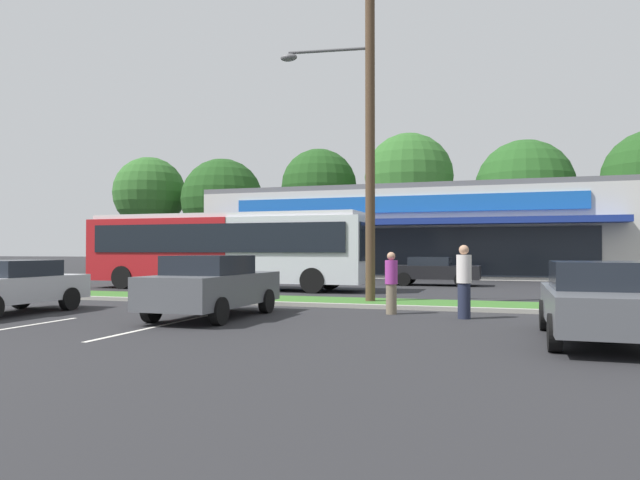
% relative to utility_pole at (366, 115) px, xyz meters
% --- Properties ---
extents(grass_median, '(56.00, 2.20, 0.12)m').
position_rel_utility_pole_xyz_m(grass_median, '(-5.62, 0.06, -5.85)').
color(grass_median, '#386B28').
rests_on(grass_median, ground_plane).
extents(curb_lip, '(56.00, 0.24, 0.12)m').
position_rel_utility_pole_xyz_m(curb_lip, '(-5.62, -1.16, -5.85)').
color(curb_lip, '#99968C').
rests_on(curb_lip, ground_plane).
extents(parking_stripe_2, '(0.12, 4.80, 0.01)m').
position_rel_utility_pole_xyz_m(parking_stripe_2, '(-3.20, -6.46, -5.90)').
color(parking_stripe_2, silver).
rests_on(parking_stripe_2, ground_plane).
extents(storefront_building, '(25.53, 15.36, 5.61)m').
position_rel_utility_pole_xyz_m(storefront_building, '(-1.87, 23.07, -3.10)').
color(storefront_building, beige).
rests_on(storefront_building, ground_plane).
extents(tree_far_left, '(6.78, 6.78, 10.51)m').
position_rel_utility_pole_xyz_m(tree_far_left, '(-28.36, 30.41, 1.20)').
color(tree_far_left, '#473323').
rests_on(tree_far_left, ground_plane).
extents(tree_left, '(7.39, 7.39, 9.97)m').
position_rel_utility_pole_xyz_m(tree_left, '(-20.59, 30.26, 0.36)').
color(tree_left, '#473323').
rests_on(tree_left, ground_plane).
extents(tree_mid_left, '(6.76, 6.76, 10.76)m').
position_rel_utility_pole_xyz_m(tree_mid_left, '(-12.04, 32.37, 1.46)').
color(tree_mid_left, '#473323').
rests_on(tree_mid_left, ground_plane).
extents(tree_mid, '(7.43, 7.43, 11.53)m').
position_rel_utility_pole_xyz_m(tree_mid, '(-3.82, 31.61, 1.90)').
color(tree_mid, '#473323').
rests_on(tree_mid, ground_plane).
extents(tree_mid_right, '(7.89, 7.89, 10.57)m').
position_rel_utility_pole_xyz_m(tree_mid_right, '(5.44, 32.37, 0.71)').
color(tree_mid_right, '#473323').
rests_on(tree_mid_right, ground_plane).
extents(utility_pole, '(3.08, 2.40, 11.11)m').
position_rel_utility_pole_xyz_m(utility_pole, '(0.00, 0.00, 0.00)').
color(utility_pole, '#4C3826').
rests_on(utility_pole, ground_plane).
extents(city_bus, '(12.53, 2.71, 3.25)m').
position_rel_utility_pole_xyz_m(city_bus, '(-7.45, 5.15, -4.14)').
color(city_bus, '#AD191E').
rests_on(city_bus, ground_plane).
extents(car_0, '(1.98, 4.46, 1.48)m').
position_rel_utility_pole_xyz_m(car_0, '(5.83, -5.87, -5.15)').
color(car_0, '#515459').
rests_on(car_0, ground_plane).
extents(car_1, '(4.33, 1.88, 1.41)m').
position_rel_utility_pole_xyz_m(car_1, '(-9.19, 12.23, -5.17)').
color(car_1, '#B7B7BC').
rests_on(car_1, ground_plane).
extents(car_2, '(4.25, 1.88, 1.36)m').
position_rel_utility_pole_xyz_m(car_2, '(0.77, 10.61, -5.19)').
color(car_2, black).
rests_on(car_2, ground_plane).
extents(car_3, '(1.97, 4.39, 1.56)m').
position_rel_utility_pole_xyz_m(car_3, '(-2.86, -4.61, -5.10)').
color(car_3, '#515459').
rests_on(car_3, ground_plane).
extents(car_4, '(1.95, 4.28, 1.42)m').
position_rel_utility_pole_xyz_m(car_4, '(-8.41, -5.50, -5.16)').
color(car_4, '#B7B7BC').
rests_on(car_4, ground_plane).
extents(pedestrian_near_bench, '(0.37, 0.37, 1.82)m').
position_rel_utility_pole_xyz_m(pedestrian_near_bench, '(3.17, -2.92, -4.99)').
color(pedestrian_near_bench, '#1E2338').
rests_on(pedestrian_near_bench, ground_plane).
extents(pedestrian_by_pole, '(0.33, 0.33, 1.64)m').
position_rel_utility_pole_xyz_m(pedestrian_by_pole, '(1.26, -2.43, -5.08)').
color(pedestrian_by_pole, '#726651').
rests_on(pedestrian_by_pole, ground_plane).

